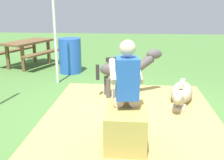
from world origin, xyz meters
TOP-DOWN VIEW (x-y plane):
  - ground_plane at (0.00, 0.00)m, footprint 24.00×24.00m
  - hay_patch at (-0.08, -0.05)m, footprint 3.14×2.87m
  - hay_bale at (-1.13, 0.00)m, footprint 0.74×0.52m
  - person_seated at (-0.96, 0.02)m, footprint 0.69×0.48m
  - pony_standing at (0.82, 0.08)m, footprint 0.60×1.31m
  - pony_lying at (0.51, -0.98)m, footprint 1.36×0.61m
  - water_barrel at (2.58, 1.62)m, footprint 0.59×0.59m
  - tent_pole_right at (1.60, 1.70)m, footprint 0.06×0.06m
  - picnic_bench at (3.20, 3.01)m, footprint 1.86×1.75m

SIDE VIEW (x-z plane):
  - ground_plane at x=0.00m, z-range 0.00..0.00m
  - hay_patch at x=-0.08m, z-range 0.00..0.02m
  - pony_lying at x=0.51m, z-range -0.02..0.40m
  - hay_bale at x=-1.13m, z-range 0.00..0.51m
  - water_barrel at x=2.58m, z-range 0.00..0.92m
  - pony_standing at x=0.82m, z-range 0.10..1.04m
  - picnic_bench at x=3.20m, z-range 0.20..0.95m
  - person_seated at x=-0.96m, z-range 0.08..1.48m
  - tent_pole_right at x=1.60m, z-range 0.00..2.30m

